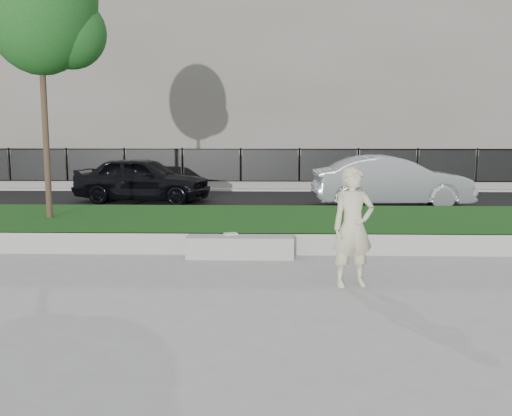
{
  "coord_description": "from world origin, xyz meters",
  "views": [
    {
      "loc": [
        0.53,
        -9.41,
        2.35
      ],
      "look_at": [
        0.26,
        1.2,
        0.86
      ],
      "focal_mm": 40.0,
      "sensor_mm": 36.0,
      "label": 1
    }
  ],
  "objects_px": {
    "car_dark": "(143,179)",
    "man": "(353,227)",
    "book": "(231,234)",
    "stone_bench": "(240,247)",
    "young_tree": "(44,5)",
    "car_silver": "(391,181)"
  },
  "relations": [
    {
      "from": "man",
      "to": "car_silver",
      "type": "xyz_separation_m",
      "value": [
        2.33,
        8.48,
        -0.1
      ]
    },
    {
      "from": "stone_bench",
      "to": "car_silver",
      "type": "distance_m",
      "value": 7.83
    },
    {
      "from": "stone_bench",
      "to": "car_dark",
      "type": "bearing_deg",
      "value": 114.73
    },
    {
      "from": "stone_bench",
      "to": "young_tree",
      "type": "xyz_separation_m",
      "value": [
        -4.24,
        2.16,
        4.73
      ]
    },
    {
      "from": "man",
      "to": "book",
      "type": "relative_size",
      "value": 7.52
    },
    {
      "from": "young_tree",
      "to": "car_dark",
      "type": "relative_size",
      "value": 1.47
    },
    {
      "from": "man",
      "to": "car_dark",
      "type": "bearing_deg",
      "value": 104.71
    },
    {
      "from": "man",
      "to": "car_dark",
      "type": "distance_m",
      "value": 10.73
    },
    {
      "from": "car_silver",
      "to": "stone_bench",
      "type": "bearing_deg",
      "value": 144.87
    },
    {
      "from": "book",
      "to": "car_dark",
      "type": "relative_size",
      "value": 0.06
    },
    {
      "from": "man",
      "to": "car_silver",
      "type": "relative_size",
      "value": 0.39
    },
    {
      "from": "stone_bench",
      "to": "young_tree",
      "type": "bearing_deg",
      "value": 153.0
    },
    {
      "from": "car_dark",
      "to": "car_silver",
      "type": "relative_size",
      "value": 0.93
    },
    {
      "from": "stone_bench",
      "to": "car_silver",
      "type": "xyz_separation_m",
      "value": [
        4.11,
        6.64,
        0.59
      ]
    },
    {
      "from": "car_dark",
      "to": "car_silver",
      "type": "xyz_separation_m",
      "value": [
        7.58,
        -0.88,
        0.03
      ]
    },
    {
      "from": "book",
      "to": "young_tree",
      "type": "distance_m",
      "value": 6.4
    },
    {
      "from": "book",
      "to": "car_dark",
      "type": "bearing_deg",
      "value": 94.95
    },
    {
      "from": "car_dark",
      "to": "man",
      "type": "bearing_deg",
      "value": -141.19
    },
    {
      "from": "stone_bench",
      "to": "car_dark",
      "type": "height_order",
      "value": "car_dark"
    },
    {
      "from": "car_dark",
      "to": "car_silver",
      "type": "bearing_deg",
      "value": -87.06
    },
    {
      "from": "man",
      "to": "car_silver",
      "type": "distance_m",
      "value": 8.8
    },
    {
      "from": "man",
      "to": "young_tree",
      "type": "xyz_separation_m",
      "value": [
        -6.02,
        4.0,
        4.03
      ]
    }
  ]
}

